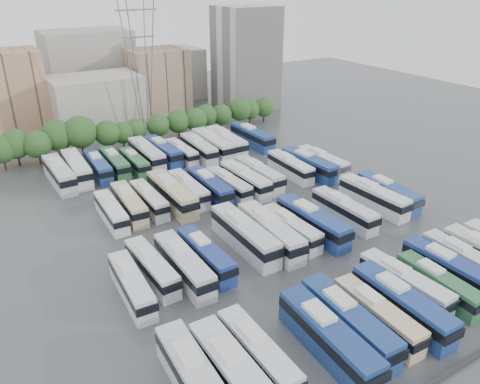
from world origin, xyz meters
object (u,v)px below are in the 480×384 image
bus_r0_s9 (438,284)px  bus_r3_s1 (77,168)px  bus_r1_s5 (245,235)px  bus_r0_s6 (377,315)px  bus_r0_s0 (196,380)px  bus_r2_s3 (149,199)px  bus_r3_s12 (252,137)px  bus_r0_s8 (405,284)px  bus_r0_s4 (328,337)px  bus_r2_s8 (245,180)px  apartment_tower (246,58)px  bus_r2_s9 (259,174)px  bus_r2_s2 (129,203)px  bus_r1_s6 (270,232)px  bus_r2_s4 (172,194)px  bus_r3_s10 (226,142)px  bus_r0_s7 (402,304)px  bus_r3_s8 (199,148)px  bus_r2_s7 (229,185)px  bus_r1_s0 (132,285)px  bus_r0_s10 (449,269)px  bus_r3_s7 (181,152)px  bus_r3_s4 (134,162)px  bus_r1_s10 (344,210)px  bus_r3_s5 (147,154)px  bus_r0_s2 (258,353)px  bus_r2_s5 (188,189)px  bus_r2_s11 (290,166)px  bus_r2_s12 (309,165)px  bus_r1_s13 (388,192)px  bus_r1_s7 (291,228)px  bus_r1_s2 (184,265)px  bus_r2_s6 (210,186)px  bus_r1_s1 (152,267)px  bus_r0_s11 (465,261)px  bus_r0_s5 (348,321)px  bus_r1_s8 (312,222)px  bus_r0_s1 (237,378)px  bus_r2_s1 (111,212)px  bus_r1_s3 (206,255)px  bus_r1_s12 (374,197)px  bus_r2_s13 (322,162)px  bus_r3_s3 (115,163)px

bus_r0_s9 → bus_r3_s1: bus_r3_s1 is taller
bus_r1_s5 → bus_r0_s6: bearing=-80.0°
bus_r0_s0 → bus_r2_s3: bearing=76.8°
bus_r3_s1 → bus_r3_s12: 36.26m
bus_r0_s8 → bus_r3_s1: bus_r3_s1 is taller
bus_r0_s4 → bus_r2_s8: bearing=72.4°
apartment_tower → bus_r2_s9: apartment_tower is taller
bus_r0_s6 → bus_r2_s2: (-13.25, 37.78, 0.06)m
bus_r1_s6 → bus_r2_s4: 18.87m
bus_r3_s10 → bus_r0_s7: bearing=-98.8°
bus_r0_s6 → bus_r2_s9: bus_r2_s9 is taller
bus_r1_s5 → bus_r3_s8: (10.12, 33.77, -0.17)m
bus_r2_s7 → bus_r1_s0: bearing=-144.3°
bus_r0_s10 → bus_r3_s7: (-10.03, 53.25, -0.18)m
bus_r1_s6 → bus_r3_s12: bus_r1_s6 is taller
apartment_tower → bus_r3_s4: bearing=-145.6°
bus_r1_s10 → bus_r3_s5: bus_r3_s5 is taller
bus_r2_s7 → bus_r3_s5: bus_r3_s5 is taller
bus_r3_s4 → bus_r3_s7: bus_r3_s4 is taller
bus_r0_s2 → bus_r2_s5: 37.47m
bus_r2_s11 → bus_r2_s12: bearing=-22.6°
bus_r1_s13 → bus_r2_s2: (-36.49, 17.69, -0.06)m
bus_r1_s7 → bus_r1_s2: bearing=-179.1°
bus_r2_s6 → bus_r3_s7: 18.10m
bus_r1_s10 → bus_r3_s4: size_ratio=1.10×
bus_r0_s10 → bus_r1_s1: (-29.76, 18.67, -0.12)m
bus_r2_s2 → bus_r3_s8: (19.90, 16.23, 0.14)m
bus_r1_s1 → bus_r2_s11: 37.37m
bus_r0_s10 → bus_r3_s10: 53.01m
bus_r2_s6 → bus_r2_s5: bearing=160.5°
bus_r0_s11 → bus_r1_s7: bearing=129.1°
bus_r0_s5 → bus_r1_s8: bearing=63.2°
bus_r0_s8 → bus_r2_s5: size_ratio=1.02×
bus_r2_s4 → bus_r2_s9: (16.27, -0.05, -0.22)m
bus_r0_s1 → bus_r2_s1: (0.31, 36.57, -0.37)m
bus_r0_s5 → bus_r1_s2: (-9.77, 17.64, -0.05)m
bus_r2_s4 → bus_r3_s5: 19.37m
bus_r0_s10 → bus_r1_s6: size_ratio=0.90×
bus_r2_s6 → bus_r1_s1: bearing=-134.1°
bus_r1_s8 → bus_r3_s7: bus_r1_s8 is taller
bus_r1_s1 → bus_r0_s11: bearing=-31.7°
bus_r2_s3 → bus_r1_s2: bearing=-99.5°
bus_r1_s3 → bus_r1_s10: bearing=-0.9°
bus_r1_s12 → bus_r2_s13: 16.12m
bus_r3_s3 → bus_r3_s5: bus_r3_s5 is taller
bus_r1_s2 → bus_r2_s3: size_ratio=1.13×
bus_r1_s0 → bus_r3_s5: (16.35, 38.14, 0.32)m
bus_r0_s6 → bus_r2_s1: 40.19m
bus_r1_s5 → bus_r2_s9: 21.19m
bus_r0_s4 → bus_r0_s11: 23.25m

